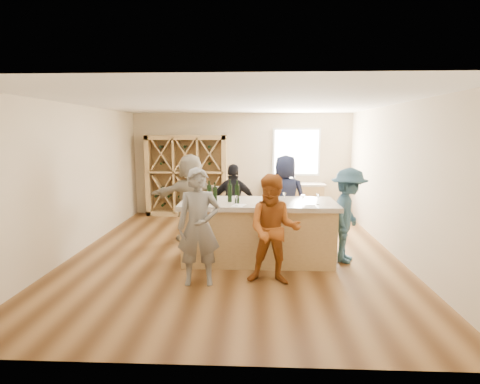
{
  "coord_description": "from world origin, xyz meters",
  "views": [
    {
      "loc": [
        0.41,
        -6.87,
        2.28
      ],
      "look_at": [
        0.1,
        0.2,
        1.15
      ],
      "focal_mm": 28.0,
      "sensor_mm": 36.0,
      "label": 1
    }
  ],
  "objects_px": {
    "tasting_counter_base": "(258,233)",
    "person_server": "(348,215)",
    "wine_bottle_c": "(230,193)",
    "person_far_mid": "(234,203)",
    "sink": "(286,180)",
    "person_far_right": "(285,199)",
    "wine_rack": "(187,176)",
    "person_far_left": "(191,197)",
    "wine_bottle_a": "(209,194)",
    "person_near_right": "(274,230)",
    "wine_bottle_d": "(237,194)",
    "person_near_left": "(199,227)",
    "wine_bottle_b": "(215,196)"
  },
  "relations": [
    {
      "from": "tasting_counter_base",
      "to": "person_server",
      "type": "bearing_deg",
      "value": 1.21
    },
    {
      "from": "wine_bottle_c",
      "to": "person_far_mid",
      "type": "distance_m",
      "value": 1.32
    },
    {
      "from": "sink",
      "to": "person_far_right",
      "type": "xyz_separation_m",
      "value": [
        -0.19,
        -2.35,
        -0.1
      ]
    },
    {
      "from": "tasting_counter_base",
      "to": "person_far_mid",
      "type": "relative_size",
      "value": 1.59
    },
    {
      "from": "wine_rack",
      "to": "person_far_left",
      "type": "height_order",
      "value": "wine_rack"
    },
    {
      "from": "tasting_counter_base",
      "to": "wine_bottle_a",
      "type": "distance_m",
      "value": 1.13
    },
    {
      "from": "sink",
      "to": "tasting_counter_base",
      "type": "relative_size",
      "value": 0.21
    },
    {
      "from": "tasting_counter_base",
      "to": "wine_bottle_c",
      "type": "xyz_separation_m",
      "value": [
        -0.5,
        -0.07,
        0.74
      ]
    },
    {
      "from": "person_near_right",
      "to": "person_far_mid",
      "type": "xyz_separation_m",
      "value": [
        -0.73,
        2.19,
        -0.02
      ]
    },
    {
      "from": "wine_bottle_d",
      "to": "person_far_right",
      "type": "distance_m",
      "value": 1.76
    },
    {
      "from": "wine_bottle_a",
      "to": "person_far_left",
      "type": "distance_m",
      "value": 1.58
    },
    {
      "from": "tasting_counter_base",
      "to": "wine_bottle_d",
      "type": "bearing_deg",
      "value": -149.78
    },
    {
      "from": "wine_bottle_c",
      "to": "person_far_left",
      "type": "xyz_separation_m",
      "value": [
        -0.92,
        1.35,
        -0.32
      ]
    },
    {
      "from": "sink",
      "to": "wine_bottle_d",
      "type": "height_order",
      "value": "wine_bottle_d"
    },
    {
      "from": "wine_bottle_c",
      "to": "person_server",
      "type": "distance_m",
      "value": 2.12
    },
    {
      "from": "person_far_right",
      "to": "wine_bottle_c",
      "type": "bearing_deg",
      "value": 64.48
    },
    {
      "from": "person_near_left",
      "to": "sink",
      "type": "bearing_deg",
      "value": 65.65
    },
    {
      "from": "person_server",
      "to": "person_far_left",
      "type": "bearing_deg",
      "value": 90.07
    },
    {
      "from": "wine_bottle_c",
      "to": "sink",
      "type": "bearing_deg",
      "value": 71.2
    },
    {
      "from": "wine_rack",
      "to": "wine_bottle_b",
      "type": "relative_size",
      "value": 7.55
    },
    {
      "from": "person_near_right",
      "to": "wine_rack",
      "type": "bearing_deg",
      "value": 121.1
    },
    {
      "from": "tasting_counter_base",
      "to": "person_far_mid",
      "type": "distance_m",
      "value": 1.32
    },
    {
      "from": "wine_rack",
      "to": "wine_bottle_a",
      "type": "bearing_deg",
      "value": -73.93
    },
    {
      "from": "wine_rack",
      "to": "person_far_mid",
      "type": "relative_size",
      "value": 1.34
    },
    {
      "from": "tasting_counter_base",
      "to": "person_near_left",
      "type": "xyz_separation_m",
      "value": [
        -0.89,
        -1.08,
        0.39
      ]
    },
    {
      "from": "wine_rack",
      "to": "person_server",
      "type": "relative_size",
      "value": 1.31
    },
    {
      "from": "wine_bottle_d",
      "to": "person_near_right",
      "type": "relative_size",
      "value": 0.19
    },
    {
      "from": "person_server",
      "to": "wine_bottle_b",
      "type": "bearing_deg",
      "value": 120.29
    },
    {
      "from": "wine_bottle_b",
      "to": "person_far_left",
      "type": "distance_m",
      "value": 1.73
    },
    {
      "from": "wine_bottle_c",
      "to": "person_far_right",
      "type": "bearing_deg",
      "value": 51.12
    },
    {
      "from": "sink",
      "to": "person_far_left",
      "type": "bearing_deg",
      "value": -133.1
    },
    {
      "from": "wine_bottle_c",
      "to": "person_far_right",
      "type": "distance_m",
      "value": 1.72
    },
    {
      "from": "sink",
      "to": "person_far_right",
      "type": "relative_size",
      "value": 0.3
    },
    {
      "from": "sink",
      "to": "person_far_mid",
      "type": "bearing_deg",
      "value": -117.38
    },
    {
      "from": "person_near_left",
      "to": "wine_bottle_d",
      "type": "bearing_deg",
      "value": 53.7
    },
    {
      "from": "person_near_right",
      "to": "person_far_right",
      "type": "bearing_deg",
      "value": 87.73
    },
    {
      "from": "person_server",
      "to": "wine_rack",
      "type": "bearing_deg",
      "value": 66.78
    },
    {
      "from": "wine_rack",
      "to": "wine_bottle_d",
      "type": "bearing_deg",
      "value": -67.74
    },
    {
      "from": "wine_bottle_c",
      "to": "wine_bottle_b",
      "type": "bearing_deg",
      "value": -138.4
    },
    {
      "from": "tasting_counter_base",
      "to": "wine_bottle_d",
      "type": "distance_m",
      "value": 0.85
    },
    {
      "from": "person_near_right",
      "to": "person_server",
      "type": "relative_size",
      "value": 1.0
    },
    {
      "from": "person_near_right",
      "to": "person_far_left",
      "type": "distance_m",
      "value": 2.82
    },
    {
      "from": "sink",
      "to": "person_near_left",
      "type": "distance_m",
      "value": 4.96
    },
    {
      "from": "wine_bottle_d",
      "to": "person_far_mid",
      "type": "height_order",
      "value": "person_far_mid"
    },
    {
      "from": "person_near_left",
      "to": "person_far_right",
      "type": "xyz_separation_m",
      "value": [
        1.45,
        2.33,
        0.03
      ]
    },
    {
      "from": "wine_bottle_b",
      "to": "wine_bottle_c",
      "type": "xyz_separation_m",
      "value": [
        0.24,
        0.21,
        0.01
      ]
    },
    {
      "from": "wine_bottle_d",
      "to": "person_near_left",
      "type": "height_order",
      "value": "person_near_left"
    },
    {
      "from": "sink",
      "to": "person_far_right",
      "type": "height_order",
      "value": "person_far_right"
    },
    {
      "from": "person_far_mid",
      "to": "person_far_right",
      "type": "distance_m",
      "value": 1.07
    },
    {
      "from": "tasting_counter_base",
      "to": "person_far_mid",
      "type": "xyz_separation_m",
      "value": [
        -0.5,
        1.18,
        0.32
      ]
    }
  ]
}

